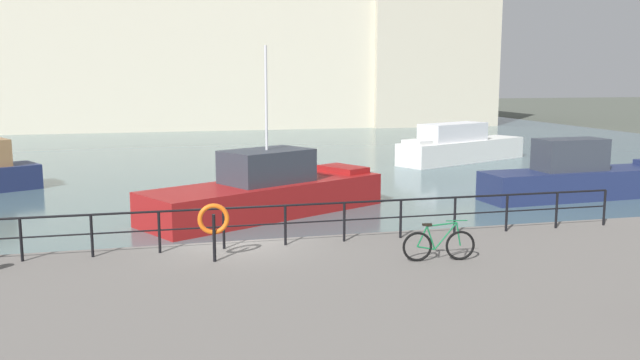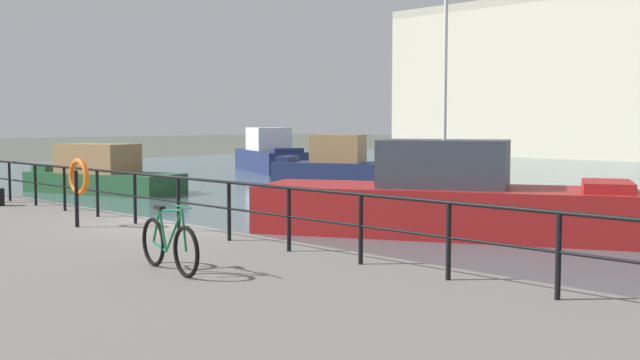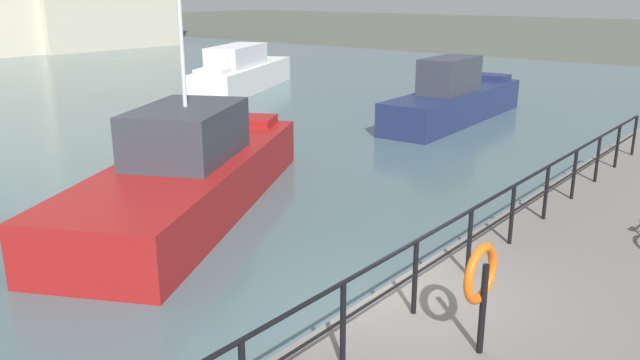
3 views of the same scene
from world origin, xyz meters
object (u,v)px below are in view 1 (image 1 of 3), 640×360
moored_green_narrowboat (460,146)px  parked_bicycle (439,245)px  life_ring_stand (214,221)px  moored_small_launch (267,192)px  harbor_building (235,59)px  moored_blue_motorboat (580,178)px

moored_green_narrowboat → parked_bicycle: size_ratio=5.30×
parked_bicycle → life_ring_stand: bearing=173.9°
moored_small_launch → moored_green_narrowboat: bearing=13.9°
harbor_building → moored_green_narrowboat: size_ratio=6.90×
parked_bicycle → moored_small_launch: bearing=111.7°
moored_blue_motorboat → moored_green_narrowboat: bearing=85.0°
moored_blue_motorboat → moored_small_launch: (-13.40, -0.11, -0.02)m
moored_blue_motorboat → parked_bicycle: bearing=-140.8°
parked_bicycle → life_ring_stand: life_ring_stand is taller
harbor_building → moored_green_narrowboat: (9.30, -33.90, -5.94)m
moored_blue_motorboat → moored_small_launch: bearing=177.2°
moored_blue_motorboat → moored_small_launch: size_ratio=0.93×
harbor_building → moored_blue_motorboat: size_ratio=7.12×
parked_bicycle → life_ring_stand: 5.39m
life_ring_stand → moored_small_launch: bearing=72.4°
harbor_building → moored_blue_motorboat: harbor_building is taller
moored_green_narrowboat → life_ring_stand: size_ratio=6.68×
moored_small_launch → harbor_building: bearing=56.4°
life_ring_stand → parked_bicycle: bearing=-13.9°
moored_blue_motorboat → parked_bicycle: (-10.93, -10.02, 0.28)m
harbor_building → moored_green_narrowboat: bearing=-74.7°
moored_blue_motorboat → harbor_building: bearing=97.7°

